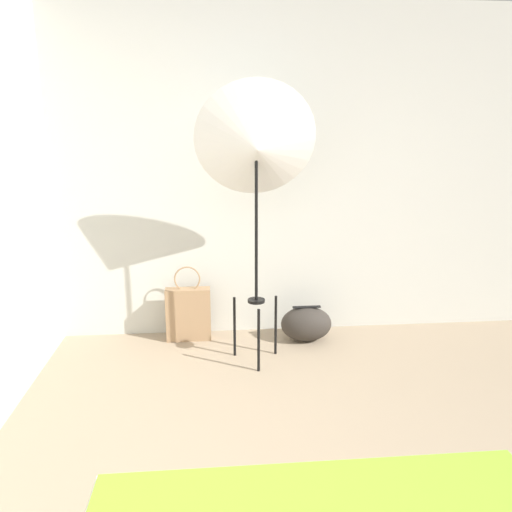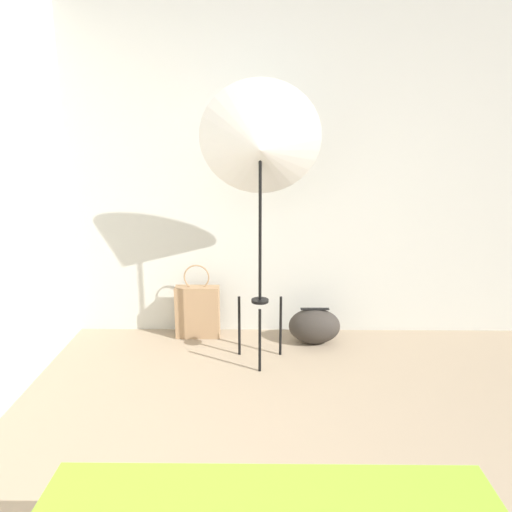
{
  "view_description": "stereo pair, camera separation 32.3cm",
  "coord_description": "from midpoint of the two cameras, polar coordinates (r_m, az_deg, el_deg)",
  "views": [
    {
      "loc": [
        -0.35,
        -1.36,
        1.64
      ],
      "look_at": [
        -0.06,
        1.76,
        0.85
      ],
      "focal_mm": 35.0,
      "sensor_mm": 36.0,
      "label": 1
    },
    {
      "loc": [
        -0.02,
        -1.37,
        1.64
      ],
      "look_at": [
        -0.06,
        1.76,
        0.85
      ],
      "focal_mm": 35.0,
      "sensor_mm": 36.0,
      "label": 2
    }
  ],
  "objects": [
    {
      "name": "duffel_bag",
      "position": [
        4.03,
        3.47,
        -7.79
      ],
      "size": [
        0.41,
        0.28,
        0.29
      ],
      "color": "#332D28",
      "rests_on": "ground_plane"
    },
    {
      "name": "tote_bag",
      "position": [
        4.08,
        -10.01,
        -6.5
      ],
      "size": [
        0.36,
        0.11,
        0.61
      ],
      "color": "#9E7A56",
      "rests_on": "ground_plane"
    },
    {
      "name": "photo_umbrella",
      "position": [
        3.39,
        -2.76,
        12.42
      ],
      "size": [
        0.83,
        0.48,
        1.97
      ],
      "color": "black",
      "rests_on": "ground_plane"
    },
    {
      "name": "wall_back",
      "position": [
        4.0,
        -2.63,
        9.19
      ],
      "size": [
        8.0,
        0.05,
        2.6
      ],
      "color": "beige",
      "rests_on": "ground_plane"
    }
  ]
}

